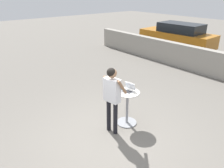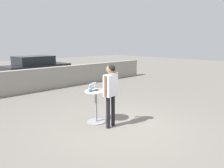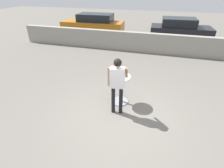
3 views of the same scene
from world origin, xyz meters
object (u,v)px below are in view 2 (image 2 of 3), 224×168
standing_person (111,87)px  coffee_mug (90,91)px  cafe_table (96,105)px  parked_car_further_down (36,68)px  laptop (95,89)px

standing_person → coffee_mug: bearing=116.0°
coffee_mug → standing_person: bearing=-64.0°
cafe_table → parked_car_further_down: bearing=75.6°
standing_person → parked_car_further_down: (2.07, 8.81, -0.36)m
cafe_table → standing_person: bearing=-85.3°
cafe_table → laptop: laptop is taller
coffee_mug → cafe_table: bearing=5.5°
cafe_table → standing_person: (0.05, -0.57, 0.60)m
coffee_mug → standing_person: (0.27, -0.55, 0.14)m
parked_car_further_down → cafe_table: bearing=-104.4°
cafe_table → standing_person: size_ratio=0.54×
laptop → cafe_table: bearing=-70.1°
standing_person → parked_car_further_down: standing_person is taller
standing_person → parked_car_further_down: size_ratio=0.44×
laptop → coffee_mug: bearing=-164.7°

